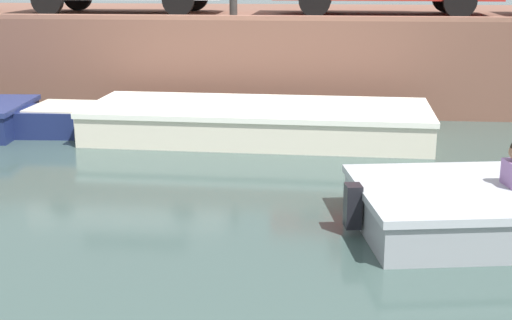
# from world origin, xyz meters

# --- Properties ---
(ground_plane) EXTENTS (400.00, 400.00, 0.00)m
(ground_plane) POSITION_xyz_m (0.00, 5.44, 0.00)
(ground_plane) COLOR #384C47
(far_quay_wall) EXTENTS (60.00, 6.00, 1.73)m
(far_quay_wall) POSITION_xyz_m (0.00, 13.87, 0.87)
(far_quay_wall) COLOR brown
(far_quay_wall) RESTS_ON ground
(far_wall_coping) EXTENTS (60.00, 0.24, 0.08)m
(far_wall_coping) POSITION_xyz_m (0.00, 10.99, 1.77)
(far_wall_coping) COLOR #925F4C
(far_wall_coping) RESTS_ON far_quay_wall
(boat_moored_central_cream) EXTENTS (6.46, 2.24, 0.53)m
(boat_moored_central_cream) POSITION_xyz_m (-0.62, 9.27, 0.26)
(boat_moored_central_cream) COLOR silver
(boat_moored_central_cream) RESTS_ON ground
(mooring_bollard_mid) EXTENTS (0.15, 0.15, 0.45)m
(mooring_bollard_mid) POSITION_xyz_m (-0.96, 11.12, 1.97)
(mooring_bollard_mid) COLOR #2D2B28
(mooring_bollard_mid) RESTS_ON far_quay_wall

